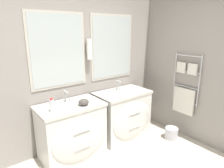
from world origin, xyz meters
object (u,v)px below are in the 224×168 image
(vanity_right, at_px, (123,114))
(amenity_bowl, at_px, (84,102))
(vanity_left, at_px, (73,131))
(waste_bin, at_px, (171,133))
(toiletry_bottle, at_px, (52,105))

(vanity_right, distance_m, amenity_bowl, 0.95)
(vanity_left, relative_size, vanity_right, 1.00)
(amenity_bowl, relative_size, waste_bin, 0.66)
(vanity_left, bearing_deg, amenity_bowl, -34.70)
(toiletry_bottle, bearing_deg, amenity_bowl, -5.76)
(vanity_right, height_order, waste_bin, vanity_right)
(waste_bin, bearing_deg, toiletry_bottle, 164.51)
(toiletry_bottle, xyz_separation_m, amenity_bowl, (0.44, -0.04, -0.04))
(toiletry_bottle, bearing_deg, waste_bin, -15.49)
(vanity_left, xyz_separation_m, amenity_bowl, (0.15, -0.10, 0.45))
(amenity_bowl, distance_m, waste_bin, 1.71)
(amenity_bowl, bearing_deg, waste_bin, -18.30)
(toiletry_bottle, relative_size, amenity_bowl, 1.24)
(vanity_left, relative_size, waste_bin, 4.13)
(vanity_left, xyz_separation_m, waste_bin, (1.59, -0.58, -0.31))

